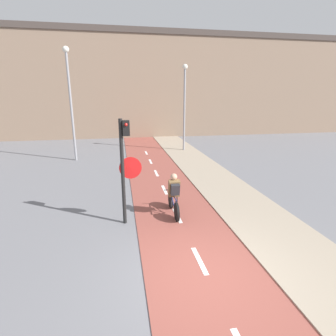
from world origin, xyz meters
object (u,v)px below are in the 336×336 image
object	(u,v)px
traffic_light_pole	(125,161)
street_lamp_sidewalk	(185,98)
street_lamp_far	(70,93)
cyclist_near	(174,195)

from	to	relation	value
traffic_light_pole	street_lamp_sidewalk	world-z (taller)	street_lamp_sidewalk
street_lamp_sidewalk	street_lamp_far	bearing A→B (deg)	-167.09
traffic_light_pole	cyclist_near	distance (m)	2.04
traffic_light_pole	cyclist_near	bearing A→B (deg)	10.64
cyclist_near	street_lamp_sidewalk	bearing A→B (deg)	74.44
street_lamp_sidewalk	cyclist_near	size ratio (longest dim) A/B	3.64
street_lamp_far	street_lamp_sidewalk	size ratio (longest dim) A/B	1.10
traffic_light_pole	cyclist_near	world-z (taller)	traffic_light_pole
street_lamp_far	cyclist_near	size ratio (longest dim) A/B	4.02
traffic_light_pole	street_lamp_far	xyz separation A→B (m)	(-2.84, 8.96, 2.01)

